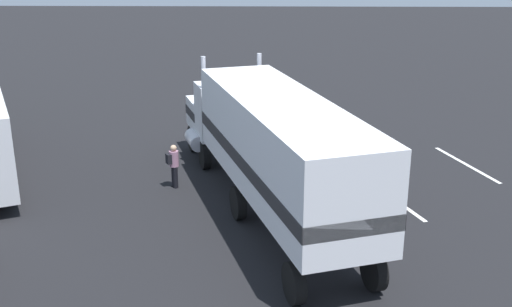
{
  "coord_description": "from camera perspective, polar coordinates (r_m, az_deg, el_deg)",
  "views": [
    {
      "loc": [
        -25.18,
        -1.37,
        8.74
      ],
      "look_at": [
        -4.41,
        -0.94,
        1.6
      ],
      "focal_mm": 44.42,
      "sensor_mm": 36.0,
      "label": 1
    }
  ],
  "objects": [
    {
      "name": "semi_truck",
      "position": [
        20.3,
        1.23,
        1.14
      ],
      "size": [
        14.21,
        6.85,
        4.5
      ],
      "color": "white",
      "rests_on": "ground_plane"
    },
    {
      "name": "motorcycle",
      "position": [
        22.38,
        11.18,
        -3.07
      ],
      "size": [
        1.9,
        1.1,
        1.12
      ],
      "color": "black",
      "rests_on": "ground_plane"
    },
    {
      "name": "lane_stripe_mid",
      "position": [
        22.96,
        12.04,
        -3.84
      ],
      "size": [
        4.18,
        1.67,
        0.01
      ],
      "primitive_type": "cube",
      "rotation": [
        0.0,
        0.0,
        0.35
      ],
      "color": "silver",
      "rests_on": "ground_plane"
    },
    {
      "name": "ground_plane",
      "position": [
        26.69,
        -1.83,
        -0.16
      ],
      "size": [
        120.0,
        120.0,
        0.0
      ],
      "primitive_type": "plane",
      "color": "black"
    },
    {
      "name": "person_bystander",
      "position": [
        23.19,
        -7.43,
        -0.97
      ],
      "size": [
        0.42,
        0.48,
        1.63
      ],
      "color": "black",
      "rests_on": "ground_plane"
    },
    {
      "name": "lane_stripe_far",
      "position": [
        26.97,
        18.38,
        -0.93
      ],
      "size": [
        4.24,
        1.5,
        0.01
      ],
      "primitive_type": "cube",
      "rotation": [
        0.0,
        0.0,
        0.31
      ],
      "color": "silver",
      "rests_on": "ground_plane"
    },
    {
      "name": "lane_stripe_near",
      "position": [
        26.37,
        5.74,
        -0.47
      ],
      "size": [
        4.22,
        1.56,
        0.01
      ],
      "primitive_type": "cube",
      "rotation": [
        0.0,
        0.0,
        0.33
      ],
      "color": "silver",
      "rests_on": "ground_plane"
    }
  ]
}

